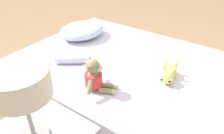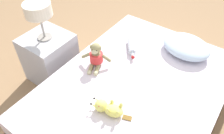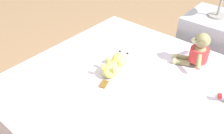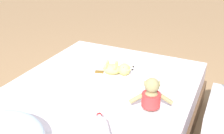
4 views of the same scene
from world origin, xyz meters
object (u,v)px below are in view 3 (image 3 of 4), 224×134
bed (159,124)px  plush_monkey (197,52)px  plush_yellow_creature (115,65)px  nightstand (209,45)px

bed → plush_monkey: size_ratio=6.90×
plush_monkey → plush_yellow_creature: 0.55m
bed → plush_yellow_creature: 0.45m
plush_yellow_creature → nightstand: nightstand is taller
bed → plush_yellow_creature: bearing=-94.3°
bed → nightstand: size_ratio=3.54×
plush_monkey → nightstand: size_ratio=0.51×
plush_monkey → plush_yellow_creature: (0.41, -0.36, -0.05)m
plush_yellow_creature → nightstand: bearing=164.4°
nightstand → bed: bearing=5.9°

